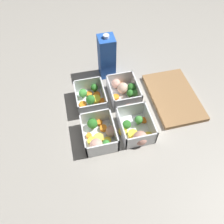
% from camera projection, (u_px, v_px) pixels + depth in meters
% --- Properties ---
extents(ground_plane, '(4.00, 4.00, 0.00)m').
position_uv_depth(ground_plane, '(112.00, 116.00, 0.86)').
color(ground_plane, gray).
extents(container_near_left, '(0.14, 0.12, 0.07)m').
position_uv_depth(container_near_left, '(91.00, 98.00, 0.88)').
color(container_near_left, white).
rests_on(container_near_left, ground_plane).
extents(container_near_right, '(0.15, 0.13, 0.07)m').
position_uv_depth(container_near_right, '(100.00, 135.00, 0.78)').
color(container_near_right, white).
rests_on(container_near_right, ground_plane).
extents(container_far_left, '(0.17, 0.12, 0.07)m').
position_uv_depth(container_far_left, '(125.00, 92.00, 0.89)').
color(container_far_left, white).
rests_on(container_far_left, ground_plane).
extents(container_far_right, '(0.16, 0.13, 0.07)m').
position_uv_depth(container_far_right, '(136.00, 130.00, 0.79)').
color(container_far_right, white).
rests_on(container_far_right, ground_plane).
extents(juice_carton, '(0.07, 0.07, 0.20)m').
position_uv_depth(juice_carton, '(107.00, 57.00, 0.91)').
color(juice_carton, blue).
rests_on(juice_carton, ground_plane).
extents(cutting_board, '(0.28, 0.18, 0.02)m').
position_uv_depth(cutting_board, '(173.00, 97.00, 0.90)').
color(cutting_board, olive).
rests_on(cutting_board, ground_plane).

